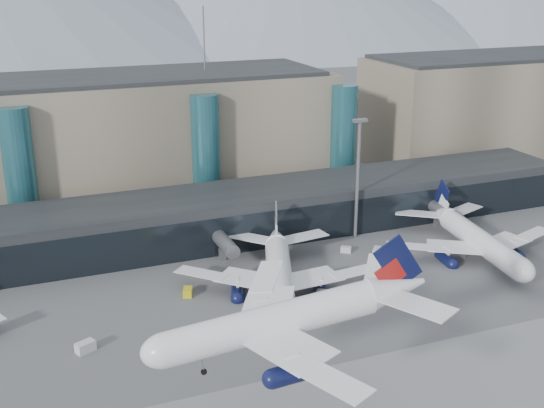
# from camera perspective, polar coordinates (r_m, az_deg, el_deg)

# --- Properties ---
(ground) EXTENTS (900.00, 900.00, 0.00)m
(ground) POSITION_cam_1_polar(r_m,az_deg,el_deg) (96.48, 4.65, -15.18)
(ground) COLOR #515154
(ground) RESTS_ON ground
(concourse) EXTENTS (170.00, 27.00, 10.00)m
(concourse) POSITION_cam_1_polar(r_m,az_deg,el_deg) (142.60, -5.52, -1.21)
(concourse) COLOR black
(concourse) RESTS_ON ground
(terminal_main) EXTENTS (130.00, 30.00, 31.00)m
(terminal_main) POSITION_cam_1_polar(r_m,az_deg,el_deg) (166.08, -17.16, 4.73)
(terminal_main) COLOR gray
(terminal_main) RESTS_ON ground
(terminal_east) EXTENTS (70.00, 30.00, 31.00)m
(terminal_east) POSITION_cam_1_polar(r_m,az_deg,el_deg) (211.39, 17.42, 7.64)
(terminal_east) COLOR gray
(terminal_east) RESTS_ON ground
(teal_towers) EXTENTS (116.40, 19.40, 46.00)m
(teal_towers) POSITION_cam_1_polar(r_m,az_deg,el_deg) (152.07, -12.80, 3.27)
(teal_towers) COLOR #255C68
(teal_towers) RESTS_ON ground
(lightmast_mid) EXTENTS (3.00, 1.20, 25.60)m
(lightmast_mid) POSITION_cam_1_polar(r_m,az_deg,el_deg) (141.98, 7.20, 2.65)
(lightmast_mid) COLOR slate
(lightmast_mid) RESTS_ON ground
(hero_jet) EXTENTS (34.90, 35.16, 11.38)m
(hero_jet) POSITION_cam_1_polar(r_m,az_deg,el_deg) (78.16, 2.33, -8.66)
(hero_jet) COLOR white
(hero_jet) RESTS_ON ground
(jet_parked_mid) EXTENTS (36.98, 39.37, 12.66)m
(jet_parked_mid) POSITION_cam_1_polar(r_m,az_deg,el_deg) (122.32, 0.55, -4.75)
(jet_parked_mid) COLOR white
(jet_parked_mid) RESTS_ON ground
(jet_parked_right) EXTENTS (38.54, 38.55, 12.52)m
(jet_parked_right) POSITION_cam_1_polar(r_m,az_deg,el_deg) (142.48, 16.40, -2.06)
(jet_parked_right) COLOR white
(jet_parked_right) RESTS_ON ground
(veh_a) EXTENTS (3.24, 2.61, 1.60)m
(veh_a) POSITION_cam_1_polar(r_m,az_deg,el_deg) (107.57, -15.35, -11.45)
(veh_a) COLOR #BCBCBC
(veh_a) RESTS_ON ground
(veh_b) EXTENTS (2.23, 2.80, 1.41)m
(veh_b) POSITION_cam_1_polar(r_m,az_deg,el_deg) (121.02, -7.06, -7.32)
(veh_b) COLOR gold
(veh_b) RESTS_ON ground
(veh_c) EXTENTS (3.97, 3.54, 1.96)m
(veh_c) POSITION_cam_1_polar(r_m,az_deg,el_deg) (118.24, 4.60, -7.74)
(veh_c) COLOR #4D4E52
(veh_c) RESTS_ON ground
(veh_d) EXTENTS (2.83, 3.03, 1.55)m
(veh_d) POSITION_cam_1_polar(r_m,az_deg,el_deg) (137.84, 8.77, -3.97)
(veh_d) COLOR #BCBCBC
(veh_d) RESTS_ON ground
(veh_g) EXTENTS (2.37, 2.19, 1.20)m
(veh_g) POSITION_cam_1_polar(r_m,az_deg,el_deg) (138.53, 6.21, -3.81)
(veh_g) COLOR #BCBCBC
(veh_g) RESTS_ON ground
(veh_h) EXTENTS (3.91, 3.86, 1.99)m
(veh_h) POSITION_cam_1_polar(r_m,az_deg,el_deg) (113.54, 3.93, -8.92)
(veh_h) COLOR gold
(veh_h) RESTS_ON ground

